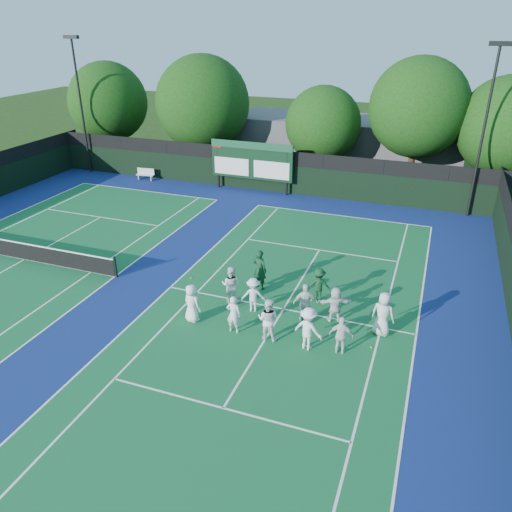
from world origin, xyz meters
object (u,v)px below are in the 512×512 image
(scoreboard, at_px, (251,161))
(coach_left, at_px, (260,270))
(bench, at_px, (146,174))
(tennis_net, at_px, (23,251))

(scoreboard, relative_size, coach_left, 3.13)
(scoreboard, xyz_separation_m, bench, (-8.61, -0.22, -1.72))
(tennis_net, bearing_deg, scoreboard, 64.40)
(scoreboard, height_order, tennis_net, scoreboard)
(scoreboard, height_order, bench, scoreboard)
(bench, xyz_separation_m, coach_left, (14.03, -12.97, 0.49))
(tennis_net, xyz_separation_m, coach_left, (12.41, 1.40, 0.47))
(scoreboard, xyz_separation_m, tennis_net, (-6.99, -14.59, -1.70))
(scoreboard, height_order, coach_left, scoreboard)
(coach_left, bearing_deg, bench, -27.74)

